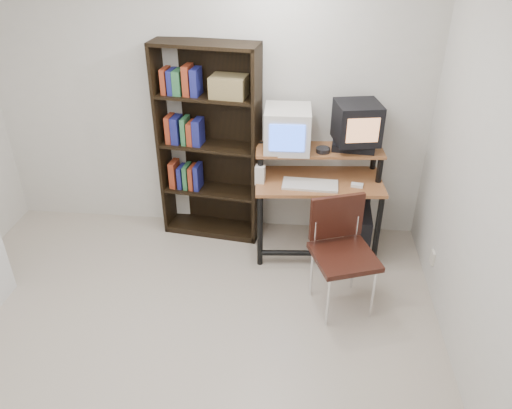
# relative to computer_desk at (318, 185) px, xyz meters

# --- Properties ---
(floor) EXTENTS (4.00, 4.00, 0.01)m
(floor) POSITION_rel_computer_desk_xyz_m (-1.03, -1.62, -0.68)
(floor) COLOR #BAAC9A
(floor) RESTS_ON ground
(back_wall) EXTENTS (4.00, 0.01, 2.60)m
(back_wall) POSITION_rel_computer_desk_xyz_m (-1.03, 0.38, 0.62)
(back_wall) COLOR beige
(back_wall) RESTS_ON floor
(computer_desk) EXTENTS (1.14, 0.64, 0.98)m
(computer_desk) POSITION_rel_computer_desk_xyz_m (0.00, 0.00, 0.00)
(computer_desk) COLOR #965A31
(computer_desk) RESTS_ON floor
(crt_monitor) EXTENTS (0.40, 0.41, 0.37)m
(crt_monitor) POSITION_rel_computer_desk_xyz_m (-0.29, 0.09, 0.48)
(crt_monitor) COLOR beige
(crt_monitor) RESTS_ON computer_desk
(vcr) EXTENTS (0.38, 0.29, 0.08)m
(vcr) POSITION_rel_computer_desk_xyz_m (0.28, 0.14, 0.33)
(vcr) COLOR black
(vcr) RESTS_ON computer_desk
(crt_tv) EXTENTS (0.42, 0.42, 0.34)m
(crt_tv) POSITION_rel_computer_desk_xyz_m (0.29, 0.13, 0.54)
(crt_tv) COLOR black
(crt_tv) RESTS_ON vcr
(cd_spindle) EXTENTS (0.13, 0.13, 0.05)m
(cd_spindle) POSITION_rel_computer_desk_xyz_m (0.02, 0.03, 0.32)
(cd_spindle) COLOR #26262B
(cd_spindle) RESTS_ON computer_desk
(keyboard) EXTENTS (0.48, 0.23, 0.03)m
(keyboard) POSITION_rel_computer_desk_xyz_m (-0.07, -0.13, 0.06)
(keyboard) COLOR beige
(keyboard) RESTS_ON computer_desk
(mousepad) EXTENTS (0.25, 0.21, 0.01)m
(mousepad) POSITION_rel_computer_desk_xyz_m (0.31, -0.10, 0.05)
(mousepad) COLOR black
(mousepad) RESTS_ON computer_desk
(mouse) EXTENTS (0.11, 0.08, 0.03)m
(mouse) POSITION_rel_computer_desk_xyz_m (0.32, -0.10, 0.07)
(mouse) COLOR white
(mouse) RESTS_ON mousepad
(desk_speaker) EXTENTS (0.09, 0.08, 0.17)m
(desk_speaker) POSITION_rel_computer_desk_xyz_m (-0.50, -0.11, 0.13)
(desk_speaker) COLOR beige
(desk_speaker) RESTS_ON computer_desk
(pc_tower) EXTENTS (0.21, 0.45, 0.42)m
(pc_tower) POSITION_rel_computer_desk_xyz_m (0.39, 0.01, -0.47)
(pc_tower) COLOR black
(pc_tower) RESTS_ON floor
(school_chair) EXTENTS (0.58, 0.58, 0.91)m
(school_chair) POSITION_rel_computer_desk_xyz_m (0.18, -0.71, -0.12)
(school_chair) COLOR black
(school_chair) RESTS_ON floor
(bookshelf) EXTENTS (0.95, 0.42, 1.83)m
(bookshelf) POSITION_rel_computer_desk_xyz_m (-1.00, 0.24, 0.26)
(bookshelf) COLOR black
(bookshelf) RESTS_ON floor
(wall_outlet) EXTENTS (0.02, 0.08, 0.12)m
(wall_outlet) POSITION_rel_computer_desk_xyz_m (0.96, -0.47, -0.38)
(wall_outlet) COLOR beige
(wall_outlet) RESTS_ON right_wall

